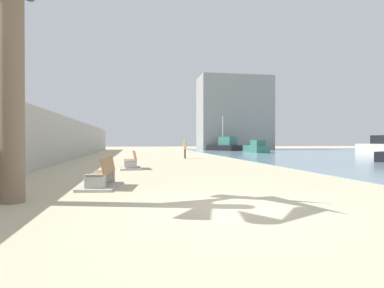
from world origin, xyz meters
The scene contains 9 objects.
ground_plane centered at (0.00, 18.00, 0.00)m, with size 120.00×120.00×0.00m, color #C6B793.
seawall centered at (-7.50, 18.00, 1.64)m, with size 0.80×64.00×3.27m, color #ADAAA3.
bench_near centered at (-3.23, 3.69, 0.23)m, with size 1.37×2.23×0.98m.
bench_far centered at (-2.40, 10.64, 0.23)m, with size 1.22×2.16×0.98m.
person_walking centered at (2.02, 20.26, 0.90)m, with size 0.21×0.53×1.57m.
boat_distant centered at (13.04, 32.41, 0.62)m, with size 2.10×6.50×1.54m.
boat_mid_bay centered at (11.26, 40.49, 0.79)m, with size 4.61×5.76×5.23m.
boat_far_right centered at (24.32, 24.82, 0.82)m, with size 2.66×4.37×2.07m.
harbor_building centered at (14.41, 46.00, 6.12)m, with size 12.00×6.00×12.24m, color gray.
Camera 1 is at (-2.17, -7.14, 1.51)m, focal length 30.54 mm.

